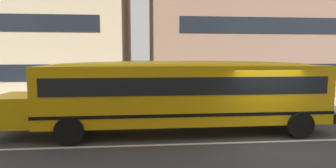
{
  "coord_description": "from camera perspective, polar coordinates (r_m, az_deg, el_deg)",
  "views": [
    {
      "loc": [
        -4.42,
        -8.82,
        2.97
      ],
      "look_at": [
        -3.55,
        0.76,
        1.99
      ],
      "focal_mm": 28.81,
      "sensor_mm": 36.0,
      "label": 1
    }
  ],
  "objects": [
    {
      "name": "ground_plane",
      "position": [
        10.31,
        20.88,
        -11.34
      ],
      "size": [
        400.0,
        400.0,
        0.0
      ],
      "primitive_type": "plane",
      "color": "#38383D"
    },
    {
      "name": "sidewalk_far",
      "position": [
        17.47,
        9.54,
        -4.04
      ],
      "size": [
        120.0,
        3.0,
        0.01
      ],
      "primitive_type": "cube",
      "color": "gray",
      "rests_on": "ground_plane"
    },
    {
      "name": "lane_centreline",
      "position": [
        10.31,
        20.88,
        -11.32
      ],
      "size": [
        110.0,
        0.16,
        0.01
      ],
      "primitive_type": "cube",
      "color": "silver",
      "rests_on": "ground_plane"
    },
    {
      "name": "school_bus",
      "position": [
        10.51,
        2.14,
        -1.29
      ],
      "size": [
        12.6,
        2.98,
        2.82
      ],
      "rotation": [
        0.0,
        0.0,
        3.15
      ],
      "color": "yellow",
      "rests_on": "ground_plane"
    }
  ]
}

